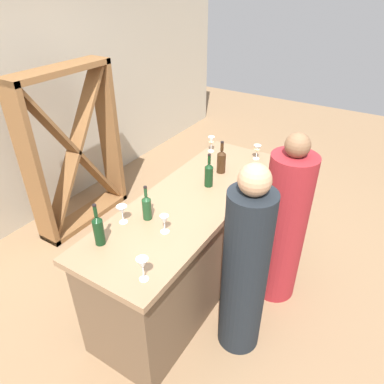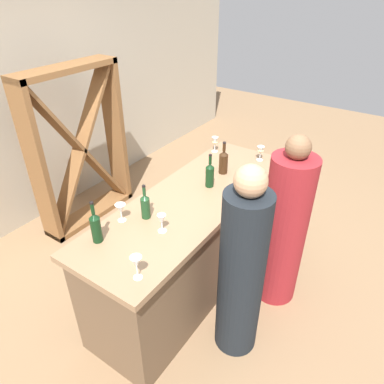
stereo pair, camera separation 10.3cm
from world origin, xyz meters
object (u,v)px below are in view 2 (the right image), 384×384
(wine_glass_near_right, at_px, (162,220))
(person_left_guest, at_px, (241,272))
(wine_rack, at_px, (80,149))
(wine_bottle_leftmost_dark_green, at_px, (96,227))
(wine_bottle_second_right_amber_brown, at_px, (224,162))
(person_center_guest, at_px, (284,230))
(wine_bottle_second_left_olive_green, at_px, (145,206))
(wine_bottle_center_dark_green, at_px, (210,174))
(wine_glass_near_left, at_px, (136,263))
(wine_glass_far_center, at_px, (215,142))
(wine_glass_far_left, at_px, (121,209))
(wine_glass_near_center, at_px, (261,151))

(wine_glass_near_right, height_order, person_left_guest, person_left_guest)
(wine_glass_near_right, bearing_deg, wine_rack, 67.54)
(wine_bottle_leftmost_dark_green, height_order, wine_glass_near_right, wine_bottle_leftmost_dark_green)
(wine_bottle_leftmost_dark_green, xyz_separation_m, wine_bottle_second_right_amber_brown, (1.32, -0.23, -0.01))
(wine_bottle_leftmost_dark_green, xyz_separation_m, person_center_guest, (1.16, -0.91, -0.38))
(wine_bottle_second_left_olive_green, bearing_deg, wine_bottle_center_dark_green, -13.09)
(wine_glass_near_right, bearing_deg, person_left_guest, -72.78)
(wine_glass_near_left, height_order, wine_glass_far_center, wine_glass_near_left)
(wine_bottle_second_right_amber_brown, bearing_deg, wine_glass_far_center, 41.22)
(wine_glass_near_right, relative_size, wine_glass_far_center, 0.88)
(wine_glass_near_right, xyz_separation_m, wine_glass_far_left, (-0.07, 0.33, 0.01))
(wine_glass_far_left, relative_size, wine_glass_far_center, 0.89)
(wine_rack, xyz_separation_m, wine_bottle_second_right_amber_brown, (0.27, -1.65, 0.21))
(wine_bottle_leftmost_dark_green, distance_m, wine_glass_far_center, 1.66)
(wine_bottle_second_left_olive_green, relative_size, wine_bottle_second_right_amber_brown, 0.92)
(wine_bottle_second_right_amber_brown, height_order, wine_glass_far_center, wine_bottle_second_right_amber_brown)
(wine_bottle_leftmost_dark_green, xyz_separation_m, person_left_guest, (0.50, -0.86, -0.35))
(wine_rack, relative_size, person_center_guest, 1.13)
(wine_bottle_second_left_olive_green, bearing_deg, wine_glass_near_left, -144.10)
(wine_glass_far_left, distance_m, person_left_guest, 0.98)
(wine_glass_near_center, height_order, person_left_guest, person_left_guest)
(wine_bottle_second_left_olive_green, distance_m, wine_glass_near_right, 0.21)
(wine_glass_near_center, relative_size, person_center_guest, 0.09)
(wine_glass_near_center, bearing_deg, wine_bottle_second_right_amber_brown, 158.77)
(wine_bottle_second_left_olive_green, relative_size, wine_glass_near_center, 1.92)
(wine_glass_near_left, bearing_deg, wine_bottle_second_left_olive_green, 35.90)
(wine_bottle_center_dark_green, bearing_deg, wine_bottle_second_left_olive_green, 166.91)
(wine_bottle_second_left_olive_green, xyz_separation_m, wine_bottle_second_right_amber_brown, (0.92, -0.13, 0.01))
(wine_bottle_leftmost_dark_green, relative_size, wine_glass_far_center, 1.98)
(wine_glass_near_right, xyz_separation_m, person_center_guest, (0.83, -0.61, -0.35))
(wine_rack, bearing_deg, wine_bottle_second_left_olive_green, -113.11)
(wine_rack, height_order, wine_glass_near_center, wine_rack)
(wine_rack, xyz_separation_m, wine_glass_far_left, (-0.78, -1.40, 0.19))
(wine_rack, distance_m, wine_glass_near_center, 1.96)
(wine_bottle_second_right_amber_brown, distance_m, wine_glass_near_center, 0.45)
(wine_glass_far_left, bearing_deg, wine_bottle_center_dark_green, -19.22)
(wine_bottle_second_right_amber_brown, bearing_deg, wine_glass_near_left, -170.84)
(wine_bottle_leftmost_dark_green, relative_size, wine_glass_far_left, 2.24)
(wine_bottle_second_right_amber_brown, xyz_separation_m, wine_glass_far_left, (-1.06, 0.25, -0.01))
(wine_bottle_center_dark_green, xyz_separation_m, wine_glass_far_center, (0.61, 0.32, -0.00))
(wine_rack, bearing_deg, wine_glass_near_left, -121.39)
(wine_glass_near_center, xyz_separation_m, wine_glass_near_right, (-1.41, 0.09, -0.00))
(wine_glass_near_right, bearing_deg, wine_bottle_second_right_amber_brown, 4.13)
(wine_glass_near_right, relative_size, wine_glass_far_left, 0.99)
(wine_bottle_second_left_olive_green, bearing_deg, wine_glass_near_center, -12.43)
(wine_glass_near_center, bearing_deg, wine_glass_near_left, -177.98)
(person_left_guest, bearing_deg, wine_glass_near_right, 32.47)
(wine_glass_near_center, height_order, wine_glass_far_left, wine_glass_near_center)
(wine_rack, bearing_deg, wine_bottle_center_dark_green, -89.89)
(wine_bottle_leftmost_dark_green, relative_size, wine_glass_near_center, 2.19)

